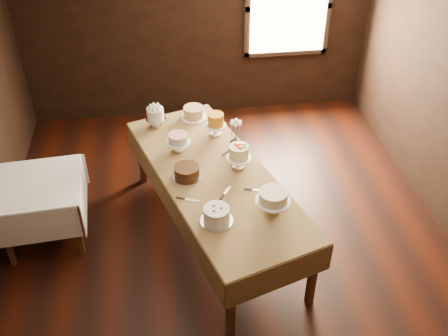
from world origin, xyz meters
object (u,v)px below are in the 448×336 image
at_px(cake_caramel, 216,125).
at_px(cake_server_d, 231,149).
at_px(cake_speckled, 194,113).
at_px(cake_cream, 273,202).
at_px(cake_server_e, 192,200).
at_px(cake_meringue, 156,118).
at_px(cake_flowers, 239,158).
at_px(cake_server_a, 227,190).
at_px(cake_chocolate, 187,172).
at_px(cake_swirl, 217,215).
at_px(side_table, 38,190).
at_px(cake_lattice, 179,143).
at_px(display_table, 215,179).
at_px(flower_vase, 235,142).
at_px(cake_server_b, 260,191).

distance_m(cake_caramel, cake_server_d, 0.37).
xyz_separation_m(cake_speckled, cake_caramel, (0.22, -0.40, 0.05)).
distance_m(cake_cream, cake_server_e, 0.79).
bearing_deg(cake_meringue, cake_server_e, -77.83).
height_order(cake_meringue, cake_speckled, cake_meringue).
relative_size(cake_flowers, cake_server_a, 1.14).
bearing_deg(cake_chocolate, cake_server_d, 39.49).
bearing_deg(cake_swirl, cake_speckled, 91.45).
height_order(side_table, cake_chocolate, cake_chocolate).
bearing_deg(cake_lattice, cake_speckled, 71.18).
height_order(cake_chocolate, cake_flowers, cake_flowers).
height_order(cake_lattice, cake_server_d, cake_lattice).
xyz_separation_m(display_table, cake_lattice, (-0.34, 0.50, 0.15)).
height_order(cake_speckled, cake_server_d, cake_speckled).
xyz_separation_m(side_table, flower_vase, (2.16, 0.26, 0.24)).
distance_m(cake_lattice, cake_server_b, 1.13).
distance_m(cake_swirl, cake_server_d, 1.19).
bearing_deg(cake_meringue, cake_swirl, -73.78).
height_order(side_table, cake_server_d, cake_server_d).
distance_m(display_table, cake_server_a, 0.30).
relative_size(cake_lattice, cake_server_d, 1.12).
bearing_deg(cake_chocolate, cake_flowers, 10.08).
bearing_deg(cake_server_a, cake_caramel, 32.08).
bearing_deg(cake_lattice, display_table, -55.60).
xyz_separation_m(cake_swirl, cake_server_a, (0.16, 0.43, -0.07)).
height_order(cake_chocolate, cake_server_a, cake_chocolate).
distance_m(cake_caramel, cake_flowers, 0.68).
height_order(cake_speckled, cake_caramel, cake_caramel).
xyz_separation_m(side_table, cake_speckled, (1.75, 0.95, 0.25)).
distance_m(cake_speckled, cake_server_e, 1.56).
xyz_separation_m(cake_swirl, cake_cream, (0.55, 0.08, 0.03)).
distance_m(display_table, cake_server_d, 0.50).
bearing_deg(flower_vase, cake_server_e, -123.07).
distance_m(cake_speckled, cake_lattice, 0.70).
relative_size(display_table, side_table, 3.04).
bearing_deg(cake_cream, cake_server_d, 102.53).
relative_size(cake_chocolate, cake_server_a, 1.32).
relative_size(cake_server_a, cake_server_d, 1.00).
bearing_deg(cake_chocolate, cake_lattice, 96.06).
relative_size(cake_meringue, cake_server_b, 1.10).
relative_size(cake_swirl, cake_server_e, 1.44).
height_order(cake_lattice, cake_server_a, cake_lattice).
height_order(display_table, cake_flowers, cake_flowers).
bearing_deg(flower_vase, display_table, -121.71).
bearing_deg(cake_speckled, cake_cream, -71.63).
bearing_deg(cake_flowers, cake_swirl, -112.53).
relative_size(cake_lattice, cake_chocolate, 0.85).
xyz_separation_m(cake_lattice, cake_swirl, (0.27, -1.21, -0.02)).
xyz_separation_m(cake_server_a, cake_server_d, (0.15, 0.72, 0.00)).
bearing_deg(cake_swirl, cake_cream, 8.73).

